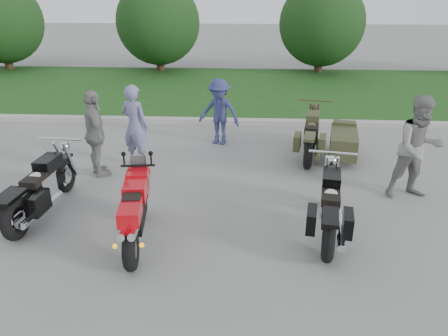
# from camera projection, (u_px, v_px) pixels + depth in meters

# --- Properties ---
(ground) EXTENTS (80.00, 80.00, 0.00)m
(ground) POSITION_uv_depth(u_px,v_px,m) (185.00, 233.00, 7.12)
(ground) COLOR gray
(ground) RESTS_ON ground
(curb) EXTENTS (60.00, 0.30, 0.15)m
(curb) POSITION_uv_depth(u_px,v_px,m) (214.00, 121.00, 12.60)
(curb) COLOR #ACA9A2
(curb) RESTS_ON ground
(grass_strip) EXTENTS (60.00, 8.00, 0.14)m
(grass_strip) POSITION_uv_depth(u_px,v_px,m) (223.00, 89.00, 16.42)
(grass_strip) COLOR #2D6021
(grass_strip) RESTS_ON ground
(tree_far_left) EXTENTS (3.60, 3.60, 4.00)m
(tree_far_left) POSITION_uv_depth(u_px,v_px,m) (1.00, 22.00, 19.20)
(tree_far_left) COLOR #3F2B1C
(tree_far_left) RESTS_ON ground
(tree_mid_left) EXTENTS (3.60, 3.60, 4.00)m
(tree_mid_left) POSITION_uv_depth(u_px,v_px,m) (158.00, 22.00, 18.83)
(tree_mid_left) COLOR #3F2B1C
(tree_mid_left) RESTS_ON ground
(tree_mid_right) EXTENTS (3.60, 3.60, 4.00)m
(tree_mid_right) POSITION_uv_depth(u_px,v_px,m) (322.00, 23.00, 18.45)
(tree_mid_right) COLOR #3F2B1C
(tree_mid_right) RESTS_ON ground
(sportbike_red) EXTENTS (0.52, 2.05, 0.97)m
(sportbike_red) POSITION_uv_depth(u_px,v_px,m) (135.00, 210.00, 6.63)
(sportbike_red) COLOR black
(sportbike_red) RESTS_ON ground
(cruiser_left) EXTENTS (0.45, 2.41, 0.93)m
(cruiser_left) POSITION_uv_depth(u_px,v_px,m) (40.00, 191.00, 7.48)
(cruiser_left) COLOR black
(cruiser_left) RESTS_ON ground
(cruiser_right) EXTENTS (0.56, 2.35, 0.91)m
(cruiser_right) POSITION_uv_depth(u_px,v_px,m) (330.00, 208.00, 6.91)
(cruiser_right) COLOR black
(cruiser_right) RESTS_ON ground
(cruiser_sidecar) EXTENTS (1.44, 2.43, 0.94)m
(cruiser_sidecar) POSITION_uv_depth(u_px,v_px,m) (330.00, 140.00, 10.00)
(cruiser_sidecar) COLOR black
(cruiser_sidecar) RESTS_ON ground
(person_stripe) EXTENTS (0.77, 0.65, 1.80)m
(person_stripe) POSITION_uv_depth(u_px,v_px,m) (135.00, 125.00, 9.49)
(person_stripe) COLOR #7777A2
(person_stripe) RESTS_ON ground
(person_grey) EXTENTS (1.06, 0.89, 1.95)m
(person_grey) POSITION_uv_depth(u_px,v_px,m) (419.00, 148.00, 7.96)
(person_grey) COLOR gray
(person_grey) RESTS_ON ground
(person_denim) EXTENTS (1.20, 0.92, 1.65)m
(person_denim) POSITION_uv_depth(u_px,v_px,m) (219.00, 112.00, 10.77)
(person_denim) COLOR navy
(person_denim) RESTS_ON ground
(person_back) EXTENTS (0.94, 1.14, 1.82)m
(person_back) POSITION_uv_depth(u_px,v_px,m) (95.00, 134.00, 8.92)
(person_back) COLOR gray
(person_back) RESTS_ON ground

